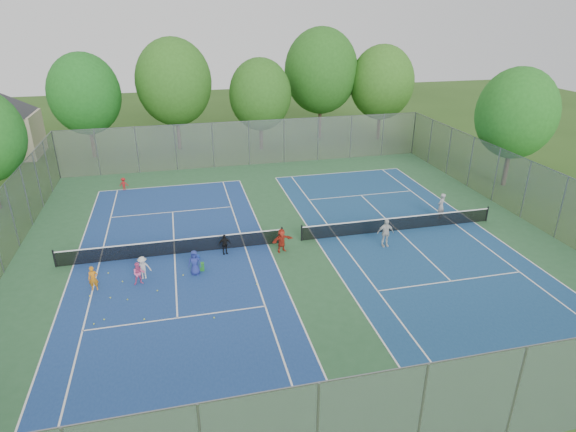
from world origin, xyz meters
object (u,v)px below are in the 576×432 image
at_px(net_right, 398,224).
at_px(ball_crate, 196,258).
at_px(ball_hopper, 202,267).
at_px(net_left, 174,247).
at_px(instructor, 441,206).

relative_size(net_right, ball_crate, 42.97).
bearing_deg(ball_crate, net_right, 4.16).
xyz_separation_m(ball_crate, ball_hopper, (0.23, -1.32, 0.11)).
xyz_separation_m(net_left, instructor, (17.60, 1.16, 0.44)).
bearing_deg(ball_hopper, net_right, 10.14).
relative_size(ball_crate, ball_hopper, 0.63).
height_order(net_right, ball_hopper, net_right).
xyz_separation_m(net_right, instructor, (3.60, 1.16, 0.44)).
relative_size(ball_hopper, instructor, 0.26).
bearing_deg(ball_hopper, instructor, 11.89).
relative_size(net_right, ball_hopper, 27.20).
height_order(ball_crate, instructor, instructor).
bearing_deg(instructor, ball_crate, -26.56).
xyz_separation_m(net_right, ball_hopper, (-12.57, -2.25, -0.22)).
distance_m(net_left, ball_crate, 1.55).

